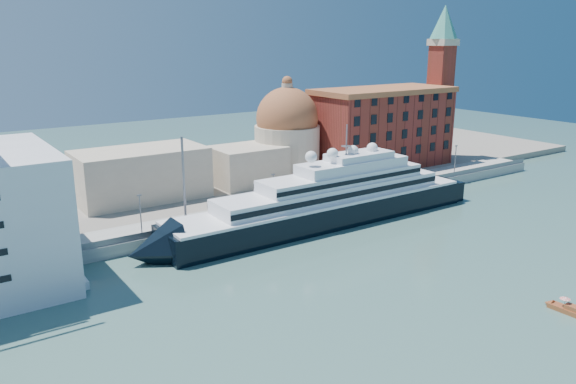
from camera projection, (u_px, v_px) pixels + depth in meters
ground at (368, 266)px, 99.84m from camera, size 400.00×400.00×0.00m
quay at (266, 212)px, 126.63m from camera, size 180.00×10.00×2.50m
land at (190, 177)px, 159.39m from camera, size 260.00×72.00×2.00m
quay_fence at (277, 209)px, 122.55m from camera, size 180.00×0.10×1.20m
superyacht at (316, 207)px, 120.18m from camera, size 83.44×11.57×24.94m
service_barge at (51, 289)px, 88.82m from camera, size 11.44×3.85×2.57m
water_taxi at (568, 309)px, 82.62m from camera, size 2.01×5.28×2.47m
warehouse at (382, 127)px, 165.88m from camera, size 43.00×19.00×23.25m
campanile at (441, 73)px, 174.95m from camera, size 8.40×8.40×47.00m
church at (238, 150)px, 146.46m from camera, size 66.00×18.00×25.50m
lamp_posts at (218, 185)px, 116.10m from camera, size 120.80×2.40×18.00m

